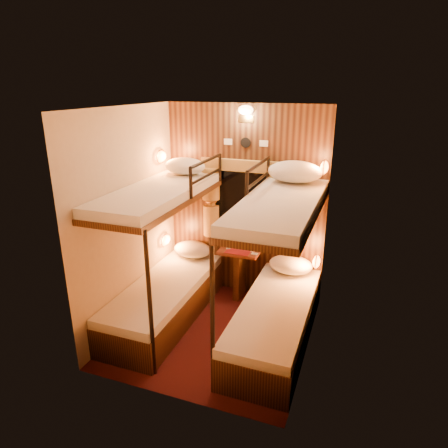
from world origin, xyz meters
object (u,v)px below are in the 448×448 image
at_px(table, 240,267).
at_px(bunk_right, 276,294).
at_px(bottle_left, 229,242).
at_px(bunk_left, 164,275).
at_px(bottle_right, 238,240).

bearing_deg(table, bunk_right, -50.33).
xyz_separation_m(bunk_right, bottle_left, (-0.79, 0.76, 0.18)).
relative_size(bunk_left, bottle_left, 8.97).
bearing_deg(bunk_left, bottle_right, 52.66).
height_order(bunk_left, bottle_right, bunk_left).
bearing_deg(table, bottle_left, -172.43).
height_order(bunk_right, table, bunk_right).
distance_m(bunk_right, bottle_right, 1.07).
relative_size(bunk_left, bunk_right, 1.00).
bearing_deg(bunk_right, bottle_right, 129.92).
height_order(bunk_left, bottle_left, bunk_left).
distance_m(bunk_left, bottle_right, 1.04).
relative_size(bunk_right, bottle_right, 7.64).
bearing_deg(bunk_left, table, 50.33).
bearing_deg(table, bottle_right, 135.99).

